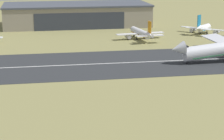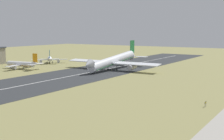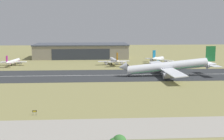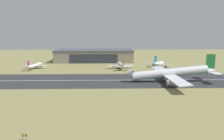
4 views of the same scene
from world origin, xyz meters
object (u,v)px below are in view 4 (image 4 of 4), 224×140
Objects in this scene: airplane_parked_east at (159,64)px; runway_sign at (24,136)px; airplane_parked_west at (121,65)px; airplane_parked_centre at (35,65)px; airplane_landing at (170,73)px.

airplane_parked_east is 145.23m from runway_sign.
airplane_parked_east reaches higher than airplane_parked_west.
airplane_parked_west is 1.01× the size of airplane_parked_centre.
airplane_parked_west is 15.55× the size of runway_sign.
airplane_landing is at bearing -61.37° from airplane_parked_west.
airplane_parked_east is at bearing 62.04° from runway_sign.
airplane_landing is 36.23× the size of runway_sign.
airplane_parked_east is (33.68, 8.86, -0.10)m from airplane_parked_west.
airplane_parked_west is at bearing -165.26° from airplane_parked_east.
airplane_parked_east is 12.14× the size of runway_sign.
runway_sign is (-60.81, -71.04, -4.01)m from airplane_landing.
runway_sign is at bearing -106.08° from airplane_parked_west.
airplane_parked_centre is 104.18m from airplane_parked_east.
airplane_parked_west is at bearing 73.92° from runway_sign.
runway_sign is at bearing -73.48° from airplane_parked_centre.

